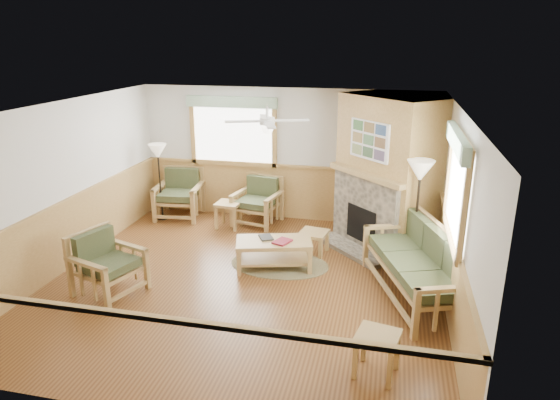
% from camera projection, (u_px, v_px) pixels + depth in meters
% --- Properties ---
extents(floor, '(6.00, 6.00, 0.01)m').
position_uv_depth(floor, '(245.00, 282.00, 7.80)').
color(floor, brown).
rests_on(floor, ground).
extents(ceiling, '(6.00, 6.00, 0.01)m').
position_uv_depth(ceiling, '(241.00, 108.00, 6.95)').
color(ceiling, white).
rests_on(ceiling, floor).
extents(wall_back, '(6.00, 0.02, 2.70)m').
position_uv_depth(wall_back, '(286.00, 155.00, 10.15)').
color(wall_back, silver).
rests_on(wall_back, floor).
extents(wall_front, '(6.00, 0.02, 2.70)m').
position_uv_depth(wall_front, '(149.00, 298.00, 4.60)').
color(wall_front, silver).
rests_on(wall_front, floor).
extents(wall_left, '(0.02, 6.00, 2.70)m').
position_uv_depth(wall_left, '(64.00, 187.00, 8.01)').
color(wall_left, silver).
rests_on(wall_left, floor).
extents(wall_right, '(0.02, 6.00, 2.70)m').
position_uv_depth(wall_right, '(456.00, 215.00, 6.74)').
color(wall_right, silver).
rests_on(wall_right, floor).
extents(wainscot, '(6.00, 6.00, 1.10)m').
position_uv_depth(wainscot, '(244.00, 249.00, 7.62)').
color(wainscot, '#AD8547').
rests_on(wainscot, floor).
extents(fireplace, '(3.11, 3.11, 2.70)m').
position_uv_depth(fireplace, '(387.00, 173.00, 8.84)').
color(fireplace, '#AD8547').
rests_on(fireplace, floor).
extents(window_back, '(1.90, 0.16, 1.50)m').
position_uv_depth(window_back, '(232.00, 95.00, 9.98)').
color(window_back, white).
rests_on(window_back, wall_back).
extents(window_right, '(0.16, 1.90, 1.50)m').
position_uv_depth(window_right, '(464.00, 131.00, 6.20)').
color(window_right, white).
rests_on(window_right, wall_right).
extents(ceiling_fan, '(1.59, 1.59, 0.36)m').
position_uv_depth(ceiling_fan, '(267.00, 109.00, 7.18)').
color(ceiling_fan, white).
rests_on(ceiling_fan, ceiling).
extents(sofa, '(2.40, 1.62, 1.02)m').
position_uv_depth(sofa, '(416.00, 264.00, 7.22)').
color(sofa, '#A9864F').
rests_on(sofa, floor).
extents(armchair_back_left, '(0.98, 0.98, 1.00)m').
position_uv_depth(armchair_back_left, '(179.00, 194.00, 10.45)').
color(armchair_back_left, '#A9864F').
rests_on(armchair_back_left, floor).
extents(armchair_back_right, '(0.97, 0.97, 0.94)m').
position_uv_depth(armchair_back_right, '(257.00, 202.00, 10.09)').
color(armchair_back_right, '#A9864F').
rests_on(armchair_back_right, floor).
extents(armchair_left, '(1.05, 1.05, 0.93)m').
position_uv_depth(armchair_left, '(108.00, 264.00, 7.33)').
color(armchair_left, '#A9864F').
rests_on(armchair_left, floor).
extents(coffee_table, '(1.34, 0.91, 0.49)m').
position_uv_depth(coffee_table, '(274.00, 254.00, 8.19)').
color(coffee_table, '#A9864F').
rests_on(coffee_table, floor).
extents(end_table_chairs, '(0.49, 0.47, 0.52)m').
position_uv_depth(end_table_chairs, '(229.00, 215.00, 9.95)').
color(end_table_chairs, '#A9864F').
rests_on(end_table_chairs, floor).
extents(end_table_sofa, '(0.54, 0.53, 0.52)m').
position_uv_depth(end_table_sofa, '(377.00, 354.00, 5.59)').
color(end_table_sofa, '#A9864F').
rests_on(end_table_sofa, floor).
extents(footstool, '(0.53, 0.53, 0.40)m').
position_uv_depth(footstool, '(313.00, 242.00, 8.77)').
color(footstool, '#A9864F').
rests_on(footstool, floor).
extents(braided_rug, '(2.18, 2.18, 0.01)m').
position_uv_depth(braided_rug, '(279.00, 264.00, 8.38)').
color(braided_rug, brown).
rests_on(braided_rug, floor).
extents(floor_lamp_left, '(0.42, 0.42, 1.60)m').
position_uv_depth(floor_lamp_left, '(160.00, 182.00, 10.26)').
color(floor_lamp_left, black).
rests_on(floor_lamp_left, floor).
extents(floor_lamp_right, '(0.55, 0.55, 1.85)m').
position_uv_depth(floor_lamp_right, '(416.00, 217.00, 7.92)').
color(floor_lamp_right, black).
rests_on(floor_lamp_right, floor).
extents(book_red, '(0.32, 0.36, 0.03)m').
position_uv_depth(book_red, '(282.00, 241.00, 8.02)').
color(book_red, maroon).
rests_on(book_red, coffee_table).
extents(book_dark, '(0.31, 0.33, 0.02)m').
position_uv_depth(book_dark, '(266.00, 237.00, 8.20)').
color(book_dark, black).
rests_on(book_dark, coffee_table).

